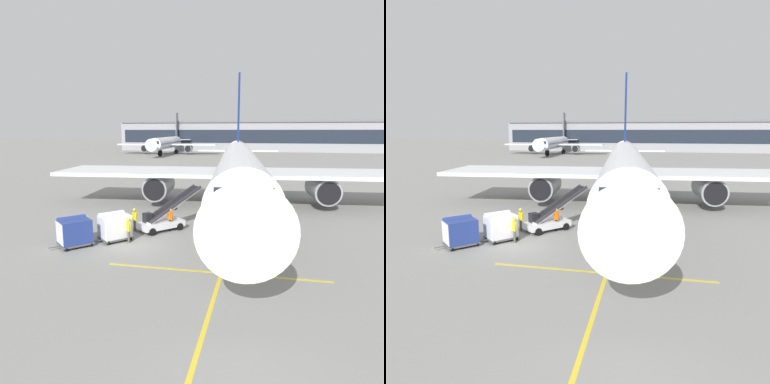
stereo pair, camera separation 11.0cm
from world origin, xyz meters
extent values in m
plane|color=gray|center=(0.00, 0.00, 0.00)|extent=(600.00, 600.00, 0.00)
cylinder|color=white|center=(5.80, 13.82, 3.84)|extent=(6.96, 37.06, 3.97)
cube|color=navy|center=(5.80, 13.82, 3.84)|extent=(6.88, 35.60, 0.48)
cone|color=white|center=(7.46, -6.53, 3.84)|extent=(4.08, 4.26, 3.77)
cone|color=white|center=(4.04, 35.35, 4.14)|extent=(3.88, 6.60, 3.37)
cube|color=white|center=(-3.79, 13.96, 3.24)|extent=(18.05, 8.77, 0.36)
cylinder|color=#93969E|center=(-2.30, 13.34, 1.83)|extent=(2.84, 4.98, 2.46)
cylinder|color=black|center=(-2.10, 10.90, 1.83)|extent=(2.09, 0.29, 2.09)
cube|color=white|center=(15.24, 15.51, 3.24)|extent=(18.05, 8.77, 0.36)
cylinder|color=#93969E|center=(13.87, 14.66, 1.83)|extent=(2.84, 4.98, 2.46)
cylinder|color=black|center=(14.07, 12.22, 1.83)|extent=(2.09, 0.29, 2.09)
cube|color=navy|center=(4.17, 33.77, 10.16)|extent=(0.64, 4.43, 11.06)
cube|color=white|center=(4.19, 33.45, 4.43)|extent=(12.11, 3.91, 0.20)
cube|color=#1E2633|center=(7.23, -3.76, 4.43)|extent=(2.91, 2.01, 0.87)
cylinder|color=#47474C|center=(6.70, 2.80, 1.28)|extent=(0.22, 0.22, 1.15)
sphere|color=black|center=(6.70, 2.80, 0.70)|extent=(1.41, 1.41, 1.41)
cylinder|color=#47474C|center=(2.68, 15.41, 1.28)|extent=(0.22, 0.22, 1.15)
sphere|color=black|center=(2.68, 15.41, 0.70)|extent=(1.41, 1.41, 1.41)
cylinder|color=#47474C|center=(8.61, 15.90, 1.28)|extent=(0.22, 0.22, 1.15)
sphere|color=black|center=(8.61, 15.90, 0.70)|extent=(1.41, 1.41, 1.41)
cube|color=silver|center=(0.73, 3.82, 0.50)|extent=(3.47, 3.59, 0.44)
cube|color=black|center=(-0.16, 3.37, 1.07)|extent=(0.82, 0.82, 0.70)
cylinder|color=#333338|center=(0.29, 3.87, 1.12)|extent=(0.08, 0.08, 0.80)
cube|color=silver|center=(1.50, 4.67, 1.85)|extent=(3.86, 4.12, 2.41)
cube|color=black|center=(1.50, 4.67, 1.94)|extent=(3.66, 3.92, 2.26)
cube|color=#333338|center=(1.83, 4.38, 1.97)|extent=(3.20, 3.51, 2.44)
cube|color=#333338|center=(1.18, 4.97, 1.97)|extent=(3.20, 3.51, 2.44)
cylinder|color=black|center=(2.08, 4.21, 0.28)|extent=(0.52, 0.55, 0.56)
cylinder|color=black|center=(0.99, 5.20, 0.28)|extent=(0.52, 0.55, 0.56)
cylinder|color=black|center=(0.48, 2.45, 0.28)|extent=(0.52, 0.55, 0.56)
cylinder|color=black|center=(-0.61, 3.44, 0.28)|extent=(0.52, 0.55, 0.56)
cube|color=#515156|center=(-1.68, 0.93, 0.21)|extent=(2.53, 2.56, 0.12)
cylinder|color=#4C4C51|center=(-2.59, -0.07, 0.20)|extent=(0.52, 0.56, 0.07)
cube|color=silver|center=(-1.68, 0.93, 1.02)|extent=(2.39, 2.41, 1.50)
cube|color=silver|center=(-1.99, 1.21, 1.54)|extent=(1.85, 1.92, 0.74)
cube|color=silver|center=(-2.33, 0.22, 1.02)|extent=(1.08, 0.99, 1.38)
sphere|color=black|center=(-2.72, 0.80, 0.15)|extent=(0.30, 0.30, 0.30)
sphere|color=black|center=(-1.72, -0.12, 0.15)|extent=(0.30, 0.30, 0.30)
sphere|color=black|center=(-1.64, 1.98, 0.15)|extent=(0.30, 0.30, 0.30)
sphere|color=black|center=(-0.64, 1.06, 0.15)|extent=(0.30, 0.30, 0.30)
cube|color=#515156|center=(-3.73, -0.76, 0.21)|extent=(2.53, 2.56, 0.12)
cylinder|color=#4C4C51|center=(-4.64, -1.75, 0.20)|extent=(0.52, 0.56, 0.07)
cube|color=navy|center=(-3.73, -0.76, 1.02)|extent=(2.39, 2.41, 1.50)
cube|color=navy|center=(-4.03, -0.48, 1.54)|extent=(1.85, 1.92, 0.74)
cube|color=silver|center=(-4.38, -1.47, 1.02)|extent=(1.08, 0.99, 1.38)
sphere|color=black|center=(-4.77, -0.89, 0.15)|extent=(0.30, 0.30, 0.30)
sphere|color=black|center=(-3.76, -1.81, 0.15)|extent=(0.30, 0.30, 0.30)
sphere|color=black|center=(-3.69, 0.29, 0.15)|extent=(0.30, 0.30, 0.30)
sphere|color=black|center=(-2.68, -0.62, 0.15)|extent=(0.30, 0.30, 0.30)
cylinder|color=#514C42|center=(-1.23, 3.40, 0.43)|extent=(0.15, 0.15, 0.86)
cylinder|color=#514C42|center=(-1.11, 3.27, 0.43)|extent=(0.15, 0.15, 0.86)
cube|color=yellow|center=(-1.17, 3.33, 1.15)|extent=(0.44, 0.44, 0.58)
cube|color=white|center=(-1.08, 3.42, 1.15)|extent=(0.24, 0.25, 0.08)
sphere|color=#9E7051|center=(-1.17, 3.33, 1.56)|extent=(0.21, 0.21, 0.21)
sphere|color=yellow|center=(-1.17, 3.33, 1.63)|extent=(0.23, 0.23, 0.23)
cylinder|color=yellow|center=(-1.34, 3.51, 1.10)|extent=(0.09, 0.09, 0.56)
cylinder|color=yellow|center=(-1.01, 3.16, 1.10)|extent=(0.09, 0.09, 0.56)
cylinder|color=black|center=(1.34, 4.05, 0.43)|extent=(0.15, 0.15, 0.86)
cylinder|color=black|center=(1.47, 3.93, 0.43)|extent=(0.15, 0.15, 0.86)
cube|color=orange|center=(1.41, 3.99, 1.15)|extent=(0.44, 0.43, 0.58)
cube|color=white|center=(1.49, 4.09, 1.15)|extent=(0.26, 0.24, 0.08)
sphere|color=tan|center=(1.41, 3.99, 1.56)|extent=(0.21, 0.21, 0.21)
sphere|color=yellow|center=(1.41, 3.99, 1.63)|extent=(0.23, 0.23, 0.23)
cylinder|color=orange|center=(1.23, 4.15, 1.10)|extent=(0.09, 0.09, 0.56)
cylinder|color=orange|center=(1.58, 3.83, 1.10)|extent=(0.09, 0.09, 0.56)
cylinder|color=#514C42|center=(-0.63, 0.75, 0.43)|extent=(0.15, 0.15, 0.86)
cylinder|color=#514C42|center=(-0.55, 0.59, 0.43)|extent=(0.15, 0.15, 0.86)
cube|color=yellow|center=(-0.59, 0.67, 1.15)|extent=(0.38, 0.45, 0.58)
cube|color=white|center=(-0.48, 0.72, 1.15)|extent=(0.16, 0.31, 0.08)
sphere|color=tan|center=(-0.59, 0.67, 1.56)|extent=(0.21, 0.21, 0.21)
sphere|color=yellow|center=(-0.59, 0.67, 1.63)|extent=(0.23, 0.23, 0.23)
cylinder|color=yellow|center=(-0.70, 0.88, 1.10)|extent=(0.09, 0.09, 0.56)
cylinder|color=yellow|center=(-0.48, 0.45, 1.10)|extent=(0.09, 0.09, 0.56)
cube|color=black|center=(-0.19, 10.94, 0.03)|extent=(0.62, 0.62, 0.05)
cone|color=orange|center=(-0.19, 10.94, 0.38)|extent=(0.50, 0.50, 0.65)
cylinder|color=white|center=(-0.19, 10.94, 0.41)|extent=(0.27, 0.27, 0.08)
cube|color=black|center=(-0.91, 14.76, 0.03)|extent=(0.54, 0.54, 0.05)
cone|color=orange|center=(-0.91, 14.76, 0.34)|extent=(0.43, 0.43, 0.57)
cylinder|color=white|center=(-0.91, 14.76, 0.36)|extent=(0.24, 0.24, 0.07)
cube|color=yellow|center=(6.16, 13.82, 0.00)|extent=(0.20, 110.00, 0.01)
cube|color=yellow|center=(5.80, -3.18, 0.00)|extent=(12.00, 0.20, 0.01)
cube|color=#939399|center=(3.90, 114.28, 5.15)|extent=(98.65, 18.37, 10.31)
cube|color=#1E2633|center=(3.90, 105.05, 5.41)|extent=(95.69, 0.10, 4.64)
cube|color=slate|center=(3.90, 112.44, 10.66)|extent=(97.66, 15.61, 0.70)
cylinder|color=silver|center=(-22.20, 86.64, 3.66)|extent=(5.41, 31.63, 3.58)
cube|color=slate|center=(-22.20, 86.64, 3.66)|extent=(5.37, 30.38, 0.43)
cone|color=silver|center=(-21.18, 69.14, 3.66)|extent=(3.60, 3.77, 3.40)
cone|color=silver|center=(-23.29, 105.22, 3.93)|extent=(3.37, 5.90, 3.04)
cube|color=silver|center=(-30.43, 86.95, 3.12)|extent=(15.29, 7.16, 0.36)
cylinder|color=#93969E|center=(-29.22, 86.39, 1.83)|extent=(2.46, 4.21, 2.22)
cylinder|color=black|center=(-29.10, 84.30, 1.83)|extent=(1.89, 0.23, 1.89)
cube|color=silver|center=(-14.07, 87.91, 3.12)|extent=(15.29, 7.16, 0.36)
cylinder|color=#93969E|center=(-15.20, 87.21, 1.83)|extent=(2.46, 4.21, 2.22)
cylinder|color=black|center=(-15.08, 85.12, 1.83)|extent=(1.89, 0.23, 1.89)
cube|color=slate|center=(-23.20, 103.79, 9.10)|extent=(0.50, 3.79, 9.44)
cube|color=silver|center=(-23.19, 103.50, 4.20)|extent=(10.30, 3.11, 0.20)
cube|color=#1E2633|center=(-21.33, 71.65, 4.20)|extent=(2.60, 1.75, 0.79)
cylinder|color=#47474C|center=(-21.65, 77.22, 1.29)|extent=(0.22, 0.22, 1.16)
sphere|color=black|center=(-21.65, 77.22, 0.71)|extent=(1.42, 1.42, 1.42)
cylinder|color=#47474C|center=(-24.97, 88.06, 1.29)|extent=(0.22, 0.22, 1.16)
sphere|color=black|center=(-24.97, 88.06, 0.71)|extent=(1.42, 1.42, 1.42)
cylinder|color=#47474C|center=(-19.61, 88.37, 1.29)|extent=(0.22, 0.22, 1.16)
sphere|color=black|center=(-19.61, 88.37, 0.71)|extent=(1.42, 1.42, 1.42)
camera|label=1|loc=(8.14, -20.41, 7.46)|focal=32.33mm
camera|label=2|loc=(8.25, -20.39, 7.46)|focal=32.33mm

